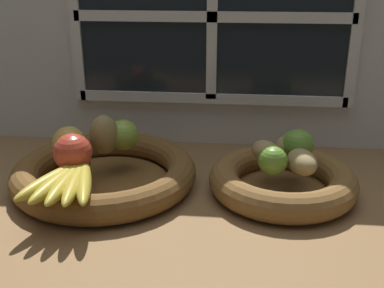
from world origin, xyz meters
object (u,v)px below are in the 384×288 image
(fruit_bowl_right, at_px, (282,181))
(potato_small, at_px, (302,163))
(apple_green_back, at_px, (123,135))
(pear_brown, at_px, (104,135))
(potato_back, at_px, (292,147))
(banana_bunch_front, at_px, (68,181))
(potato_oblong, at_px, (266,151))
(apple_golden_left, at_px, (69,142))
(apple_red_front, at_px, (73,153))
(fruit_bowl_left, at_px, (105,173))
(lime_near, at_px, (273,161))
(lime_far, at_px, (298,145))

(fruit_bowl_right, xyz_separation_m, potato_small, (0.03, -0.03, 0.05))
(fruit_bowl_right, height_order, apple_green_back, apple_green_back)
(pear_brown, bearing_deg, potato_back, 1.57)
(banana_bunch_front, distance_m, potato_oblong, 0.38)
(banana_bunch_front, bearing_deg, fruit_bowl_right, 18.77)
(apple_green_back, bearing_deg, fruit_bowl_right, -10.14)
(potato_small, bearing_deg, apple_golden_left, 175.80)
(pear_brown, bearing_deg, banana_bunch_front, -97.49)
(fruit_bowl_right, relative_size, banana_bunch_front, 1.54)
(apple_red_front, bearing_deg, potato_back, 13.22)
(fruit_bowl_left, xyz_separation_m, lime_near, (0.33, -0.04, 0.06))
(banana_bunch_front, relative_size, potato_back, 2.73)
(fruit_bowl_right, xyz_separation_m, potato_oblong, (-0.03, 0.03, 0.05))
(potato_small, height_order, potato_oblong, potato_small)
(fruit_bowl_right, distance_m, lime_near, 0.07)
(fruit_bowl_right, bearing_deg, apple_golden_left, 179.55)
(potato_back, bearing_deg, apple_green_back, 177.13)
(potato_back, bearing_deg, apple_red_front, -166.78)
(fruit_bowl_left, height_order, fruit_bowl_right, same)
(potato_back, distance_m, potato_oblong, 0.05)
(apple_green_back, distance_m, potato_small, 0.37)
(apple_green_back, height_order, potato_small, apple_green_back)
(potato_back, height_order, lime_far, lime_far)
(fruit_bowl_right, xyz_separation_m, apple_red_front, (-0.39, -0.06, 0.07))
(apple_golden_left, bearing_deg, lime_near, -5.66)
(apple_green_back, bearing_deg, potato_oblong, -6.29)
(fruit_bowl_left, xyz_separation_m, pear_brown, (-0.01, 0.03, 0.07))
(fruit_bowl_left, bearing_deg, lime_near, -6.27)
(fruit_bowl_left, relative_size, pear_brown, 4.48)
(apple_green_back, xyz_separation_m, pear_brown, (-0.03, -0.03, 0.01))
(apple_red_front, height_order, potato_small, apple_red_front)
(fruit_bowl_right, xyz_separation_m, banana_bunch_front, (-0.38, -0.13, 0.04))
(potato_small, bearing_deg, apple_red_front, -176.48)
(apple_red_front, height_order, lime_far, apple_red_front)
(lime_far, bearing_deg, lime_near, -125.84)
(apple_green_back, xyz_separation_m, banana_bunch_front, (-0.05, -0.19, -0.02))
(apple_red_front, relative_size, potato_back, 1.06)
(fruit_bowl_right, bearing_deg, lime_near, -123.69)
(apple_green_back, bearing_deg, lime_near, -17.38)
(apple_green_back, relative_size, apple_golden_left, 0.99)
(fruit_bowl_left, bearing_deg, potato_oblong, 4.67)
(apple_red_front, relative_size, lime_far, 1.13)
(fruit_bowl_left, distance_m, lime_far, 0.39)
(potato_small, bearing_deg, apple_green_back, 166.08)
(fruit_bowl_left, bearing_deg, potato_back, 6.30)
(lime_near, bearing_deg, apple_golden_left, 174.34)
(potato_back, xyz_separation_m, lime_near, (-0.04, -0.08, 0.00))
(fruit_bowl_left, bearing_deg, pear_brown, 99.80)
(banana_bunch_front, relative_size, lime_near, 3.39)
(apple_golden_left, relative_size, potato_back, 0.96)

